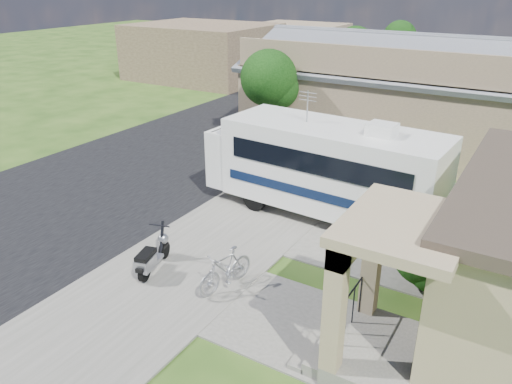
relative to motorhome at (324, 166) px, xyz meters
The scene contains 18 objects.
ground 5.01m from the motorhome, 99.51° to the right, with size 120.00×120.00×0.00m, color #203F11.
street_slab 10.01m from the motorhome, 147.06° to the left, with size 9.00×80.00×0.02m, color black.
sidewalk_slab 5.90m from the motorhome, 108.33° to the left, with size 4.00×80.00×0.06m, color #5F5E56.
driveway_slab 1.85m from the motorhome, 10.75° to the right, with size 7.00×6.00×0.05m, color #5F5E56.
walk_slab 6.29m from the motorhome, 68.48° to the right, with size 4.00×3.00×0.05m, color #5F5E56.
warehouse 9.37m from the motorhome, 94.76° to the left, with size 12.50×8.40×5.04m.
distant_bldg_far 24.85m from the motorhome, 135.68° to the left, with size 10.00×8.00×4.00m, color brown.
distant_bldg_near 33.33m from the motorhome, 118.25° to the left, with size 8.00×7.00×3.20m, color #78654B.
street_tree_a 6.47m from the motorhome, 135.40° to the left, with size 2.44×2.40×4.58m.
street_tree_b 15.18m from the motorhome, 107.25° to the left, with size 2.44×2.40×4.73m.
street_tree_c 23.88m from the motorhome, 100.82° to the left, with size 2.44×2.40×4.42m.
motorhome is the anchor object (origin of this frame).
shrub 4.95m from the motorhome, 33.54° to the right, with size 1.96×1.87×2.41m.
scooter 6.27m from the motorhome, 112.67° to the right, with size 0.80×1.69×1.13m.
bicycle 5.44m from the motorhome, 92.85° to the right, with size 0.50×1.75×1.05m, color #98999F.
pickup_truck 11.18m from the motorhome, 126.47° to the left, with size 2.52×5.47×1.52m, color white.
van 17.21m from the motorhome, 114.58° to the left, with size 2.23×5.48×1.59m, color white.
garden_hose 5.92m from the motorhome, 61.47° to the right, with size 0.37×0.37×0.17m, color #176D15.
Camera 1 is at (6.69, -9.40, 7.36)m, focal length 35.00 mm.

